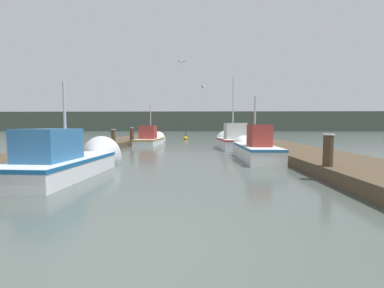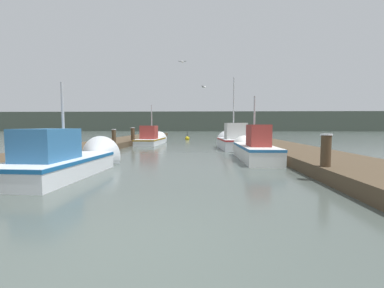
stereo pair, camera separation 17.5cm
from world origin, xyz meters
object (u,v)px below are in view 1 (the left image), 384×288
(fishing_boat_0, at_px, (71,160))
(fishing_boat_2, at_px, (232,141))
(fishing_boat_3, at_px, (151,139))
(mooring_piling_2, at_px, (328,157))
(mooring_piling_1, at_px, (113,140))
(fishing_boat_1, at_px, (254,148))
(seagull_lead, at_px, (182,62))
(mooring_piling_3, at_px, (132,136))
(seagull_1, at_px, (203,87))
(channel_buoy, at_px, (186,138))

(fishing_boat_0, xyz_separation_m, fishing_boat_2, (6.31, 9.25, 0.08))
(fishing_boat_3, distance_m, mooring_piling_2, 15.93)
(mooring_piling_1, xyz_separation_m, mooring_piling_2, (8.76, -8.06, -0.00))
(mooring_piling_1, bearing_deg, fishing_boat_1, -23.35)
(fishing_boat_1, xyz_separation_m, seagull_lead, (-3.75, 6.09, 5.46))
(fishing_boat_1, bearing_deg, mooring_piling_3, 134.65)
(fishing_boat_1, relative_size, seagull_1, 9.50)
(fishing_boat_1, bearing_deg, seagull_lead, 121.32)
(fishing_boat_0, height_order, seagull_1, seagull_1)
(seagull_lead, bearing_deg, fishing_boat_0, 78.23)
(mooring_piling_3, relative_size, seagull_lead, 2.48)
(fishing_boat_1, relative_size, fishing_boat_3, 0.94)
(mooring_piling_3, xyz_separation_m, channel_buoy, (3.80, 7.74, -0.56))
(channel_buoy, bearing_deg, mooring_piling_3, -116.14)
(fishing_boat_2, relative_size, fishing_boat_3, 0.92)
(fishing_boat_1, height_order, mooring_piling_2, fishing_boat_1)
(fishing_boat_2, height_order, seagull_1, fishing_boat_2)
(mooring_piling_3, height_order, seagull_1, seagull_1)
(seagull_lead, bearing_deg, mooring_piling_3, -18.69)
(fishing_boat_2, height_order, mooring_piling_2, fishing_boat_2)
(fishing_boat_1, height_order, fishing_boat_3, fishing_boat_3)
(mooring_piling_1, relative_size, seagull_lead, 2.37)
(fishing_boat_1, distance_m, mooring_piling_2, 4.86)
(mooring_piling_1, height_order, mooring_piling_2, mooring_piling_1)
(channel_buoy, height_order, seagull_lead, seagull_lead)
(fishing_boat_2, bearing_deg, channel_buoy, 105.61)
(seagull_lead, bearing_deg, seagull_1, 135.97)
(channel_buoy, height_order, seagull_1, seagull_1)
(fishing_boat_3, relative_size, seagull_1, 10.09)
(mooring_piling_1, xyz_separation_m, mooring_piling_3, (-0.07, 4.46, 0.03))
(channel_buoy, bearing_deg, fishing_boat_0, -97.74)
(fishing_boat_1, bearing_deg, mooring_piling_2, -77.63)
(mooring_piling_1, distance_m, seagull_lead, 7.14)
(fishing_boat_2, distance_m, mooring_piling_3, 7.86)
(fishing_boat_1, xyz_separation_m, channel_buoy, (-3.96, 15.52, -0.33))
(fishing_boat_0, xyz_separation_m, mooring_piling_1, (-1.09, 7.28, 0.22))
(fishing_boat_0, bearing_deg, seagull_1, 65.62)
(fishing_boat_2, bearing_deg, seagull_1, -160.56)
(fishing_boat_1, xyz_separation_m, mooring_piling_2, (1.06, -4.74, 0.19))
(fishing_boat_0, height_order, mooring_piling_2, fishing_boat_0)
(mooring_piling_1, height_order, mooring_piling_3, mooring_piling_3)
(mooring_piling_2, relative_size, seagull_lead, 2.35)
(mooring_piling_2, bearing_deg, seagull_lead, 113.96)
(fishing_boat_3, bearing_deg, channel_buoy, 70.19)
(mooring_piling_1, xyz_separation_m, seagull_lead, (3.95, 2.76, 5.26))
(fishing_boat_0, distance_m, fishing_boat_2, 11.20)
(seagull_1, bearing_deg, fishing_boat_3, 62.49)
(mooring_piling_3, bearing_deg, fishing_boat_3, 49.96)
(fishing_boat_0, height_order, fishing_boat_1, fishing_boat_1)
(fishing_boat_2, bearing_deg, mooring_piling_3, 157.49)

